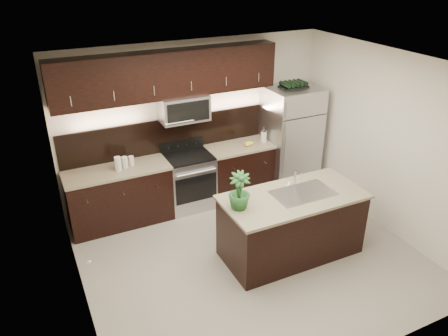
% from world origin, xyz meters
% --- Properties ---
extents(ground, '(4.50, 4.50, 0.00)m').
position_xyz_m(ground, '(0.00, 0.00, 0.00)').
color(ground, gray).
rests_on(ground, ground).
extents(room_walls, '(4.52, 4.02, 2.71)m').
position_xyz_m(room_walls, '(-0.11, -0.04, 1.70)').
color(room_walls, beige).
rests_on(room_walls, ground).
extents(counter_run, '(3.51, 0.65, 0.94)m').
position_xyz_m(counter_run, '(-0.46, 1.69, 0.47)').
color(counter_run, black).
rests_on(counter_run, ground).
extents(upper_fixtures, '(3.49, 0.40, 1.66)m').
position_xyz_m(upper_fixtures, '(-0.43, 1.84, 2.14)').
color(upper_fixtures, black).
rests_on(upper_fixtures, counter_run).
extents(island, '(1.96, 0.96, 0.94)m').
position_xyz_m(island, '(0.55, -0.15, 0.47)').
color(island, black).
rests_on(island, ground).
extents(sink_faucet, '(0.84, 0.50, 0.28)m').
position_xyz_m(sink_faucet, '(0.70, -0.14, 0.96)').
color(sink_faucet, silver).
rests_on(sink_faucet, island).
extents(refrigerator, '(0.89, 0.80, 1.84)m').
position_xyz_m(refrigerator, '(1.66, 1.63, 0.92)').
color(refrigerator, '#B2B2B7').
rests_on(refrigerator, ground).
extents(wine_rack, '(0.45, 0.28, 0.11)m').
position_xyz_m(wine_rack, '(1.66, 1.63, 1.89)').
color(wine_rack, black).
rests_on(wine_rack, refrigerator).
extents(plant, '(0.35, 0.35, 0.49)m').
position_xyz_m(plant, '(-0.26, -0.10, 1.19)').
color(plant, '#205121').
rests_on(plant, island).
extents(canisters, '(0.31, 0.17, 0.22)m').
position_xyz_m(canisters, '(-1.31, 1.67, 1.04)').
color(canisters, silver).
rests_on(canisters, counter_run).
extents(french_press, '(0.10, 0.10, 0.29)m').
position_xyz_m(french_press, '(1.13, 1.64, 1.05)').
color(french_press, silver).
rests_on(french_press, counter_run).
extents(bananas, '(0.22, 0.20, 0.06)m').
position_xyz_m(bananas, '(0.77, 1.61, 0.97)').
color(bananas, yellow).
rests_on(bananas, counter_run).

